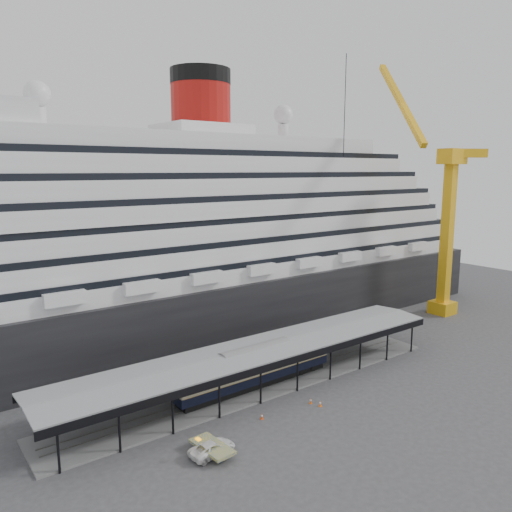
% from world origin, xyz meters
% --- Properties ---
extents(ground, '(200.00, 200.00, 0.00)m').
position_xyz_m(ground, '(0.00, 0.00, 0.00)').
color(ground, '#39393C').
rests_on(ground, ground).
extents(cruise_ship, '(130.00, 30.00, 43.90)m').
position_xyz_m(cruise_ship, '(0.05, 32.00, 18.35)').
color(cruise_ship, black).
rests_on(cruise_ship, ground).
extents(platform_canopy, '(56.00, 9.18, 5.30)m').
position_xyz_m(platform_canopy, '(0.00, 5.00, 2.36)').
color(platform_canopy, slate).
rests_on(platform_canopy, ground).
extents(crane_yellow, '(23.83, 18.78, 47.60)m').
position_xyz_m(crane_yellow, '(47.06, 10.54, 19.96)').
color(crane_yellow, gold).
rests_on(crane_yellow, ground).
extents(port_truck, '(4.94, 2.58, 1.33)m').
position_xyz_m(port_truck, '(-13.17, -4.83, 0.66)').
color(port_truck, white).
rests_on(port_truck, ground).
extents(pullman_carriage, '(22.95, 3.38, 22.49)m').
position_xyz_m(pullman_carriage, '(-0.66, 5.00, 2.72)').
color(pullman_carriage, black).
rests_on(pullman_carriage, ground).
extents(traffic_cone_left, '(0.43, 0.43, 0.67)m').
position_xyz_m(traffic_cone_left, '(-5.03, -2.15, 0.33)').
color(traffic_cone_left, '#EC490D').
rests_on(traffic_cone_left, ground).
extents(traffic_cone_mid, '(0.38, 0.38, 0.70)m').
position_xyz_m(traffic_cone_mid, '(2.31, -3.84, 0.35)').
color(traffic_cone_mid, '#FB630D').
rests_on(traffic_cone_mid, ground).
extents(traffic_cone_right, '(0.36, 0.36, 0.66)m').
position_xyz_m(traffic_cone_right, '(1.88, -2.63, 0.33)').
color(traffic_cone_right, '#E1570C').
rests_on(traffic_cone_right, ground).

